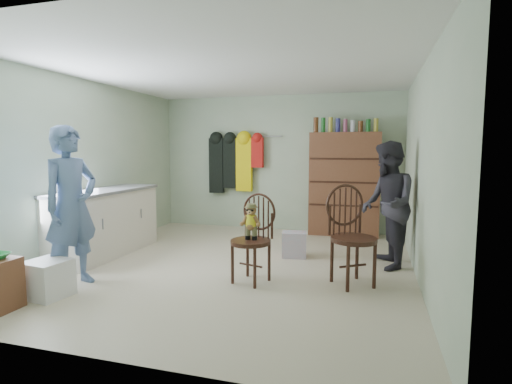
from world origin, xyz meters
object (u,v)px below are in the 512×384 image
(chair_front, at_px, (253,231))
(chair_far, at_px, (350,231))
(counter, at_px, (105,222))
(dresser, at_px, (344,183))

(chair_front, relative_size, chair_far, 0.90)
(counter, distance_m, chair_far, 3.46)
(counter, height_order, dresser, dresser)
(chair_far, height_order, dresser, dresser)
(counter, relative_size, chair_far, 1.66)
(dresser, bearing_deg, chair_far, -84.55)
(counter, bearing_deg, dresser, 35.69)
(chair_front, distance_m, dresser, 2.97)
(counter, height_order, chair_front, chair_front)
(chair_far, bearing_deg, chair_front, 157.18)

